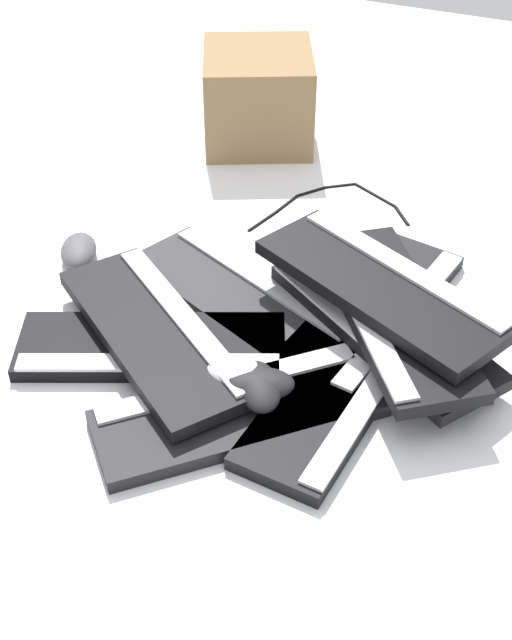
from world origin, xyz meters
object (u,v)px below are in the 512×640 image
at_px(mouse_0, 259,386).
at_px(mouse_4, 79,251).
at_px(keyboard_3, 238,298).
at_px(keyboard_4, 152,347).
at_px(keyboard_8, 381,287).
at_px(cardboard_box, 258,97).
at_px(keyboard_0, 240,412).
at_px(keyboard_6, 382,324).
at_px(keyboard_2, 373,311).
at_px(keyboard_7, 392,313).
at_px(keyboard_5, 155,334).
at_px(keyboard_1, 338,388).
at_px(mouse_1, 240,375).
at_px(mouse_3, 259,384).

height_order(mouse_0, mouse_4, mouse_0).
bearing_deg(keyboard_3, keyboard_4, -25.41).
bearing_deg(keyboard_8, cardboard_box, -141.93).
bearing_deg(keyboard_0, keyboard_6, 148.57).
distance_m(keyboard_4, keyboard_6, 0.38).
bearing_deg(keyboard_2, keyboard_4, -53.87).
bearing_deg(keyboard_3, keyboard_7, 88.05).
bearing_deg(keyboard_5, keyboard_1, 94.06).
xyz_separation_m(keyboard_0, cardboard_box, (-0.83, -0.31, 0.09)).
bearing_deg(mouse_1, cardboard_box, -72.03).
height_order(keyboard_5, mouse_0, mouse_0).
relative_size(keyboard_1, keyboard_6, 1.02).
bearing_deg(cardboard_box, keyboard_3, 18.74).
height_order(keyboard_2, mouse_4, mouse_4).
xyz_separation_m(keyboard_2, keyboard_5, (0.23, -0.31, 0.03)).
xyz_separation_m(keyboard_1, keyboard_7, (-0.14, 0.04, 0.06)).
height_order(keyboard_4, mouse_3, mouse_3).
distance_m(keyboard_1, cardboard_box, 0.85).
height_order(keyboard_1, mouse_0, mouse_0).
bearing_deg(mouse_3, mouse_0, 91.00).
height_order(mouse_3, cardboard_box, cardboard_box).
bearing_deg(keyboard_1, mouse_4, -105.96).
relative_size(keyboard_7, mouse_1, 4.05).
bearing_deg(keyboard_3, keyboard_2, 103.49).
height_order(mouse_1, cardboard_box, cardboard_box).
distance_m(keyboard_0, mouse_3, 0.05).
distance_m(keyboard_1, mouse_3, 0.13).
relative_size(keyboard_4, keyboard_7, 1.04).
relative_size(keyboard_3, mouse_0, 4.20).
distance_m(keyboard_2, mouse_3, 0.30).
bearing_deg(keyboard_6, cardboard_box, -141.94).
bearing_deg(mouse_4, keyboard_4, -153.62).
bearing_deg(keyboard_7, keyboard_0, -33.95).
height_order(keyboard_3, mouse_4, mouse_4).
xyz_separation_m(keyboard_6, mouse_4, (-0.02, -0.59, -0.02)).
height_order(mouse_4, cardboard_box, cardboard_box).
relative_size(keyboard_8, cardboard_box, 1.93).
relative_size(keyboard_5, cardboard_box, 1.85).
bearing_deg(mouse_3, cardboard_box, -90.81).
bearing_deg(keyboard_7, keyboard_6, -98.28).
xyz_separation_m(keyboard_8, mouse_0, (0.24, -0.12, -0.05)).
bearing_deg(mouse_1, keyboard_8, -126.50).
height_order(keyboard_2, mouse_3, mouse_3).
distance_m(keyboard_2, cardboard_box, 0.68).
distance_m(keyboard_6, cardboard_box, 0.74).
height_order(keyboard_2, mouse_0, mouse_0).
height_order(keyboard_6, mouse_3, mouse_3).
xyz_separation_m(keyboard_8, cardboard_box, (-0.57, -0.44, -0.00)).
bearing_deg(keyboard_3, keyboard_0, 23.38).
relative_size(keyboard_6, cardboard_box, 1.88).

